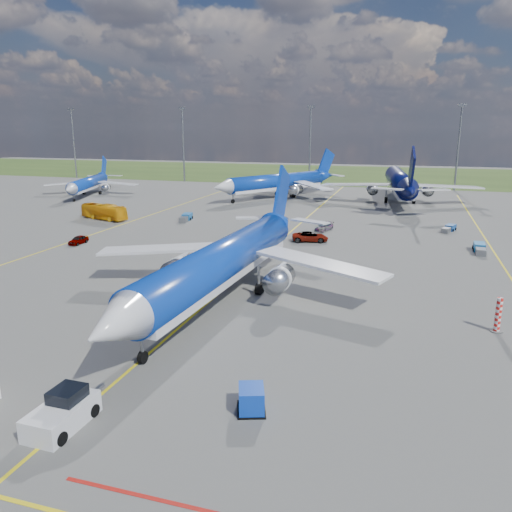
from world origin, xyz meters
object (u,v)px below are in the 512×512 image
(main_airliner, at_px, (224,300))
(bg_jet_nnw, at_px, (277,198))
(service_car_a, at_px, (78,240))
(baggage_tug_w, at_px, (480,249))
(warning_post, at_px, (498,315))
(uld_container, at_px, (251,399))
(bg_jet_nw, at_px, (90,195))
(baggage_tug_e, at_px, (449,228))
(service_car_b, at_px, (310,237))
(baggage_tug_c, at_px, (186,218))
(pushback_tug, at_px, (63,412))
(bg_jet_n, at_px, (398,201))
(apron_bus, at_px, (104,212))
(service_car_c, at_px, (324,227))

(main_airliner, bearing_deg, bg_jet_nnw, 103.59)
(service_car_a, distance_m, baggage_tug_w, 57.24)
(warning_post, relative_size, uld_container, 1.59)
(warning_post, bearing_deg, bg_jet_nw, 142.73)
(baggage_tug_e, bearing_deg, service_car_b, -124.65)
(main_airliner, relative_size, service_car_b, 8.25)
(bg_jet_nnw, bearing_deg, warning_post, -31.75)
(baggage_tug_w, distance_m, baggage_tug_c, 49.93)
(bg_jet_nnw, xyz_separation_m, pushback_tug, (12.40, -96.39, 0.84))
(service_car_a, xyz_separation_m, baggage_tug_e, (52.91, 25.81, -0.15))
(warning_post, xyz_separation_m, main_airliner, (-24.83, 0.87, -1.50))
(bg_jet_nw, xyz_separation_m, service_car_a, (30.99, -47.08, 0.62))
(bg_jet_nnw, bearing_deg, bg_jet_n, 36.78)
(bg_jet_nnw, bearing_deg, baggage_tug_c, -72.73)
(bg_jet_nw, distance_m, bg_jet_n, 76.02)
(pushback_tug, bearing_deg, baggage_tug_w, 62.54)
(pushback_tug, bearing_deg, service_car_a, 126.20)
(pushback_tug, bearing_deg, baggage_tug_c, 109.70)
(service_car_b, bearing_deg, bg_jet_nnw, 7.60)
(bg_jet_n, xyz_separation_m, baggage_tug_c, (-36.85, -37.52, 0.54))
(bg_jet_nnw, relative_size, apron_bus, 4.07)
(apron_bus, bearing_deg, service_car_a, -139.41)
(bg_jet_nnw, xyz_separation_m, main_airliner, (13.64, -73.34, 0.00))
(service_car_b, xyz_separation_m, baggage_tug_w, (23.60, 0.30, -0.23))
(bg_jet_nw, relative_size, uld_container, 17.60)
(service_car_a, height_order, baggage_tug_e, service_car_a)
(bg_jet_nnw, bearing_deg, pushback_tug, -51.82)
(pushback_tug, distance_m, baggage_tug_e, 70.17)
(warning_post, xyz_separation_m, pushback_tug, (-26.07, -22.18, -0.66))
(apron_bus, xyz_separation_m, baggage_tug_c, (15.03, 3.42, -0.90))
(warning_post, relative_size, baggage_tug_w, 0.60)
(main_airliner, bearing_deg, service_car_a, 153.24)
(baggage_tug_c, bearing_deg, pushback_tug, -82.10)
(apron_bus, bearing_deg, bg_jet_n, -34.05)
(baggage_tug_e, bearing_deg, uld_container, -83.46)
(service_car_c, bearing_deg, warning_post, -41.11)
(service_car_a, bearing_deg, service_car_c, 30.89)
(bg_jet_nnw, xyz_separation_m, bg_jet_n, (28.49, 2.96, 0.00))
(pushback_tug, height_order, service_car_b, pushback_tug)
(baggage_tug_e, bearing_deg, baggage_tug_w, -57.07)
(bg_jet_n, xyz_separation_m, baggage_tug_w, (12.02, -47.79, 0.52))
(service_car_c, xyz_separation_m, baggage_tug_e, (19.90, 5.33, -0.15))
(bg_jet_n, height_order, baggage_tug_e, bg_jet_n)
(bg_jet_nnw, relative_size, baggage_tug_w, 8.36)
(apron_bus, height_order, service_car_b, apron_bus)
(main_airliner, distance_m, service_car_c, 37.38)
(warning_post, height_order, bg_jet_n, bg_jet_n)
(main_airliner, height_order, pushback_tug, main_airliner)
(service_car_b, bearing_deg, apron_bus, 67.01)
(bg_jet_nw, relative_size, pushback_tug, 5.40)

